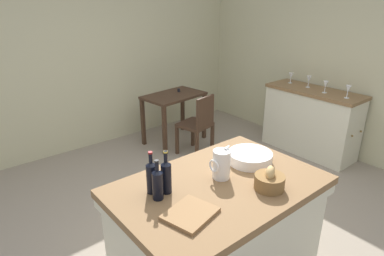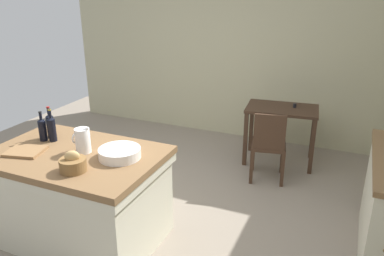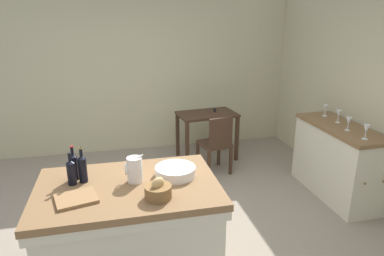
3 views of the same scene
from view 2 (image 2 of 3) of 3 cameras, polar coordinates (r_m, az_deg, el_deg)
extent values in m
plane|color=gray|center=(4.10, -6.71, -12.88)|extent=(6.76, 6.76, 0.00)
cube|color=#B7B28E|center=(5.88, 5.67, 11.28)|extent=(5.32, 0.12, 2.60)
cube|color=brown|center=(3.52, -17.01, -4.01)|extent=(1.52, 1.01, 0.06)
cube|color=beige|center=(3.55, -16.89, -5.04)|extent=(1.50, 0.99, 0.08)
cube|color=beige|center=(3.72, -16.30, -10.12)|extent=(1.44, 0.93, 0.81)
cube|color=#3D281C|center=(5.08, 13.23, 2.79)|extent=(0.96, 0.66, 0.04)
cube|color=#3D281C|center=(5.02, 7.93, -1.68)|extent=(0.06, 0.06, 0.72)
cube|color=#3D281C|center=(4.97, 17.40, -2.70)|extent=(0.06, 0.06, 0.72)
cube|color=#3D281C|center=(5.47, 8.79, 0.21)|extent=(0.06, 0.06, 0.72)
cube|color=#3D281C|center=(5.43, 17.47, -0.71)|extent=(0.06, 0.06, 0.72)
cylinder|color=black|center=(5.11, 14.99, 3.24)|extent=(0.04, 0.04, 0.05)
cube|color=#3D281C|center=(4.70, 11.28, -2.46)|extent=(0.47, 0.47, 0.04)
cube|color=#3D281C|center=(4.44, 11.44, -0.61)|extent=(0.36, 0.11, 0.42)
cube|color=#3D281C|center=(4.96, 13.21, -4.26)|extent=(0.05, 0.05, 0.42)
cube|color=#3D281C|center=(4.96, 9.05, -3.96)|extent=(0.05, 0.05, 0.42)
cube|color=#3D281C|center=(4.63, 13.27, -6.12)|extent=(0.05, 0.05, 0.42)
cube|color=#3D281C|center=(4.63, 8.80, -5.80)|extent=(0.05, 0.05, 0.42)
cylinder|color=white|center=(3.46, -15.88, -1.81)|extent=(0.13, 0.13, 0.22)
cone|color=white|center=(3.38, -15.30, -0.10)|extent=(0.07, 0.04, 0.06)
torus|color=white|center=(3.50, -16.85, -1.45)|extent=(0.02, 0.10, 0.10)
cylinder|color=white|center=(3.31, -10.67, -3.68)|extent=(0.36, 0.36, 0.09)
cylinder|color=brown|center=(3.17, -17.22, -5.25)|extent=(0.21, 0.21, 0.10)
ellipsoid|color=tan|center=(3.14, -17.36, -4.07)|extent=(0.13, 0.12, 0.10)
cube|color=olive|center=(3.67, -23.47, -3.18)|extent=(0.36, 0.32, 0.02)
cylinder|color=black|center=(3.80, -20.03, -0.31)|extent=(0.07, 0.07, 0.21)
cone|color=black|center=(3.76, -20.25, 1.38)|extent=(0.07, 0.07, 0.03)
cylinder|color=black|center=(3.75, -20.34, 2.11)|extent=(0.03, 0.03, 0.08)
cylinder|color=#B29933|center=(3.74, -20.40, 2.56)|extent=(0.03, 0.03, 0.01)
cylinder|color=black|center=(3.89, -20.23, 0.13)|extent=(0.07, 0.07, 0.21)
cone|color=black|center=(3.86, -20.45, 1.76)|extent=(0.07, 0.07, 0.02)
cylinder|color=black|center=(3.84, -20.54, 2.45)|extent=(0.03, 0.03, 0.07)
cylinder|color=maroon|center=(3.83, -20.60, 2.89)|extent=(0.03, 0.03, 0.01)
cylinder|color=black|center=(3.84, -21.27, -0.38)|extent=(0.07, 0.07, 0.20)
cone|color=black|center=(3.81, -21.48, 1.15)|extent=(0.07, 0.07, 0.02)
cylinder|color=black|center=(3.79, -21.57, 1.80)|extent=(0.03, 0.03, 0.07)
cylinder|color=black|center=(3.79, -21.63, 2.21)|extent=(0.03, 0.03, 0.01)
camera|label=1|loc=(3.73, -53.42, 10.52)|focal=30.82mm
camera|label=3|loc=(2.24, -73.53, 4.75)|focal=32.20mm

